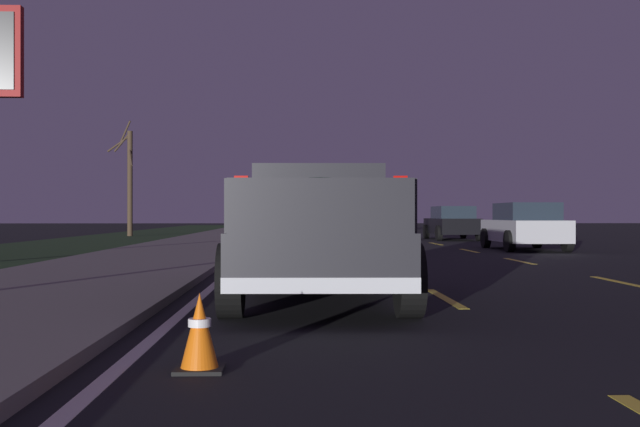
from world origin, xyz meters
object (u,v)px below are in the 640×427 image
object	(u,v)px
sedan_black	(452,223)
bare_tree_far	(129,179)
pickup_truck	(319,228)
traffic_cone_near	(200,333)
sedan_silver	(525,226)

from	to	relation	value
sedan_black	bare_tree_far	size ratio (longest dim) A/B	0.71
pickup_truck	traffic_cone_near	world-z (taller)	pickup_truck
pickup_truck	sedan_black	xyz separation A→B (m)	(24.13, -6.92, -0.20)
sedan_black	pickup_truck	bearing A→B (deg)	163.99
bare_tree_far	traffic_cone_near	xyz separation A→B (m)	(-35.03, -8.26, -2.80)
sedan_silver	traffic_cone_near	distance (m)	20.41
sedan_black	traffic_cone_near	distance (m)	29.86
pickup_truck	sedan_black	size ratio (longest dim) A/B	1.24
pickup_truck	traffic_cone_near	size ratio (longest dim) A/B	9.42
sedan_silver	sedan_black	bearing A→B (deg)	1.54
pickup_truck	traffic_cone_near	xyz separation A→B (m)	(-4.65, 1.03, -0.70)
bare_tree_far	sedan_black	bearing A→B (deg)	-111.06
traffic_cone_near	sedan_black	bearing A→B (deg)	-15.45
traffic_cone_near	pickup_truck	bearing A→B (deg)	-12.47
pickup_truck	sedan_silver	world-z (taller)	pickup_truck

